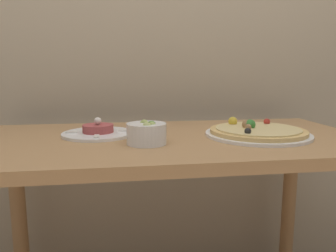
# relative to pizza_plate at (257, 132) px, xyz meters

# --- Properties ---
(back_wall) EXTENTS (8.00, 0.05, 2.60)m
(back_wall) POSITION_rel_pizza_plate_xyz_m (-0.28, 0.49, 0.50)
(back_wall) COLOR tan
(back_wall) RESTS_ON ground_plane
(dining_table) EXTENTS (1.30, 0.66, 0.78)m
(dining_table) POSITION_rel_pizza_plate_xyz_m (-0.28, 0.03, -0.13)
(dining_table) COLOR #AD7F51
(dining_table) RESTS_ON ground_plane
(pizza_plate) EXTENTS (0.35, 0.35, 0.06)m
(pizza_plate) POSITION_rel_pizza_plate_xyz_m (0.00, 0.00, 0.00)
(pizza_plate) COLOR white
(pizza_plate) RESTS_ON dining_table
(tartare_plate) EXTENTS (0.24, 0.24, 0.06)m
(tartare_plate) POSITION_rel_pizza_plate_xyz_m (-0.53, 0.09, -0.00)
(tartare_plate) COLOR white
(tartare_plate) RESTS_ON dining_table
(small_bowl) EXTENTS (0.12, 0.12, 0.07)m
(small_bowl) POSITION_rel_pizza_plate_xyz_m (-0.38, -0.07, 0.02)
(small_bowl) COLOR white
(small_bowl) RESTS_ON dining_table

